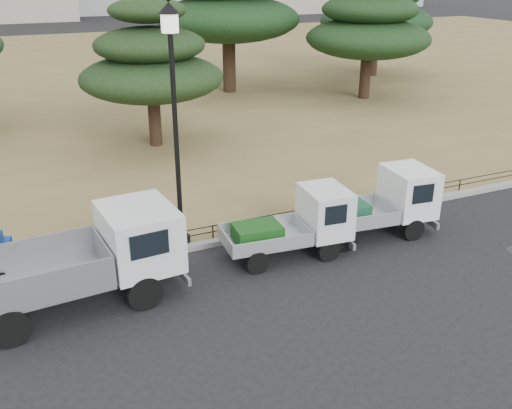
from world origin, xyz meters
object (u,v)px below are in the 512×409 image
truck_large (85,257)px  street_lamp (173,88)px  truck_kei_front (296,224)px  truck_kei_rear (380,203)px

truck_large → street_lamp: 4.71m
truck_kei_front → truck_kei_rear: truck_kei_rear is taller
truck_kei_front → truck_large: bearing=-173.3°
truck_large → truck_kei_rear: size_ratio=1.34×
street_lamp → truck_kei_front: bearing=-32.1°
truck_kei_rear → truck_large: bearing=-172.2°
truck_kei_rear → street_lamp: street_lamp is taller
truck_large → street_lamp: street_lamp is taller
truck_large → truck_kei_rear: (8.37, 0.32, -0.24)m
truck_large → truck_kei_front: 5.55m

